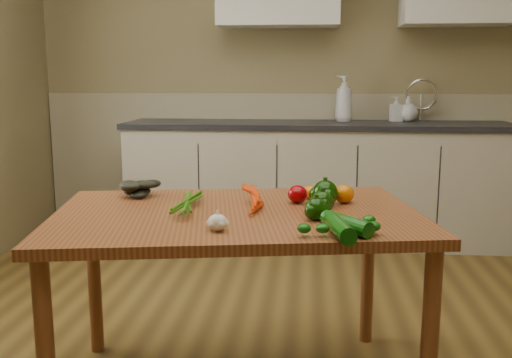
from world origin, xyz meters
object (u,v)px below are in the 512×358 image
Objects in this scene: carrot_bunch at (233,199)px; garlic_bulb at (217,222)px; soap_bottle_a at (344,99)px; pepper_b at (325,193)px; tomato_b at (310,192)px; soap_bottle_b at (396,109)px; tomato_a at (298,194)px; pepper_c at (316,209)px; zucchini_b at (339,227)px; leafy_greens at (144,186)px; table at (237,232)px; soap_bottle_c at (408,109)px; pepper_a at (322,202)px; tomato_c at (344,194)px; zucchini_a at (347,224)px.

carrot_bunch reaches higher than garlic_bulb.
soap_bottle_a is 3.39× the size of pepper_b.
soap_bottle_a reaches higher than garlic_bulb.
pepper_b is 0.14m from tomato_b.
tomato_a is (-0.70, -2.16, -0.23)m from soap_bottle_b.
soap_bottle_a is 2.62m from garlic_bulb.
pepper_c is at bearing -86.92° from tomato_b.
leafy_greens is at bearing 146.73° from zucchini_b.
soap_bottle_b reaches higher than table.
soap_bottle_c is 2.32m from tomato_a.
garlic_bulb is 0.40m from zucchini_b.
pepper_c is 1.01× the size of tomato_a.
carrot_bunch is (-1.03, -2.28, -0.23)m from soap_bottle_c.
garlic_bulb and zucchini_b have the same top height.
pepper_a is at bearing -96.19° from pepper_b.
pepper_c is 0.35m from tomato_b.
zucchini_b is at bearing -23.20° from soap_bottle_b.
soap_bottle_b reaches higher than garlic_bulb.
pepper_a is at bearing -25.79° from soap_bottle_b.
garlic_bulb is 0.82× the size of tomato_c.
soap_bottle_c reaches higher than garlic_bulb.
soap_bottle_b is 2.52m from pepper_c.
tomato_c is at bearing 68.43° from pepper_c.
carrot_bunch is 0.36m from pepper_b.
carrot_bunch is 0.45m from tomato_c.
carrot_bunch is at bearing 88.55° from garlic_bulb.
pepper_a is (-0.20, -2.27, -0.30)m from soap_bottle_a.
garlic_bulb is 0.42m from zucchini_a.
soap_bottle_c is at bearing 76.29° from zucchini_b.
soap_bottle_b is at bearing 75.07° from pepper_b.
carrot_bunch is at bearing -162.69° from tomato_c.
zucchini_a is (0.42, 0.02, -0.00)m from garlic_bulb.
leafy_greens is at bearing 143.70° from table.
soap_bottle_b is 2.78m from garlic_bulb.
tomato_b reaches higher than table.
leafy_greens is at bearing -43.63° from soap_bottle_b.
soap_bottle_c is at bearing 70.07° from tomato_a.
tomato_c is (0.08, 0.06, -0.01)m from pepper_b.
pepper_b reaches higher than leafy_greens.
garlic_bulb is (-0.01, -0.33, -0.01)m from carrot_bunch.
pepper_c reaches higher than carrot_bunch.
pepper_b is (0.75, -0.08, 0.00)m from leafy_greens.
pepper_c reaches higher than zucchini_b.
leafy_greens is 2.47× the size of tomato_a.
tomato_c reaches higher than table.
soap_bottle_a reaches higher than tomato_b.
pepper_c is (0.32, 0.17, 0.01)m from garlic_bulb.
soap_bottle_c is 2.82m from garlic_bulb.
pepper_a reaches higher than tomato_a.
soap_bottle_b is 2.29m from pepper_b.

